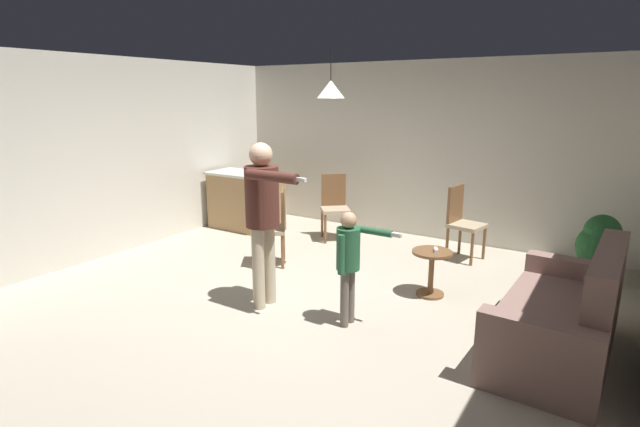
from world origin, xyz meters
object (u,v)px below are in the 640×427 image
at_px(side_table_by_couch, 431,268).
at_px(dining_chair_near_wall, 275,224).
at_px(kitchen_counter, 246,201).
at_px(spare_remote_on_table, 436,250).
at_px(dining_chair_by_counter, 335,204).
at_px(potted_plant_corner, 600,246).
at_px(person_child, 349,256).
at_px(dining_chair_centre_back, 462,220).
at_px(person_adult, 263,207).
at_px(couch_floral, 563,320).

xyz_separation_m(side_table_by_couch, dining_chair_near_wall, (-2.10, -0.11, 0.22)).
relative_size(kitchen_counter, spare_remote_on_table, 9.69).
height_order(side_table_by_couch, dining_chair_by_counter, dining_chair_by_counter).
distance_m(dining_chair_by_counter, potted_plant_corner, 3.60).
bearing_deg(potted_plant_corner, person_child, -127.53).
bearing_deg(dining_chair_near_wall, dining_chair_centre_back, -86.66).
xyz_separation_m(dining_chair_by_counter, dining_chair_near_wall, (-0.04, -1.46, 0.00)).
relative_size(side_table_by_couch, dining_chair_near_wall, 0.52).
xyz_separation_m(side_table_by_couch, dining_chair_centre_back, (-0.11, 1.45, 0.22)).
height_order(person_adult, potted_plant_corner, person_adult).
xyz_separation_m(person_adult, spare_remote_on_table, (1.42, 1.20, -0.54)).
xyz_separation_m(couch_floral, dining_chair_near_wall, (-3.49, 0.53, 0.21)).
bearing_deg(kitchen_counter, potted_plant_corner, 4.65).
distance_m(person_child, dining_chair_near_wall, 1.95).
bearing_deg(dining_chair_centre_back, spare_remote_on_table, 16.28).
height_order(person_adult, dining_chair_by_counter, person_adult).
height_order(side_table_by_couch, spare_remote_on_table, spare_remote_on_table).
relative_size(kitchen_counter, side_table_by_couch, 2.42).
xyz_separation_m(kitchen_counter, potted_plant_corner, (5.12, 0.42, -0.02)).
relative_size(side_table_by_couch, person_adult, 0.30).
bearing_deg(dining_chair_near_wall, dining_chair_by_counter, -36.45).
relative_size(dining_chair_by_counter, dining_chair_near_wall, 1.00).
bearing_deg(dining_chair_centre_back, side_table_by_couch, 14.77).
xyz_separation_m(dining_chair_near_wall, dining_chair_centre_back, (1.99, 1.56, 0.00)).
height_order(side_table_by_couch, person_child, person_child).
bearing_deg(side_table_by_couch, person_child, -110.99).
bearing_deg(person_adult, dining_chair_centre_back, 154.62).
xyz_separation_m(side_table_by_couch, person_adult, (-1.39, -1.20, 0.75)).
bearing_deg(couch_floral, person_child, 106.49).
height_order(dining_chair_by_counter, dining_chair_centre_back, same).
bearing_deg(person_adult, side_table_by_couch, 131.22).
bearing_deg(person_adult, person_child, 95.39).
relative_size(person_adult, dining_chair_near_wall, 1.73).
xyz_separation_m(side_table_by_couch, spare_remote_on_table, (0.04, 0.00, 0.21)).
distance_m(kitchen_counter, person_adult, 3.18).
xyz_separation_m(side_table_by_couch, potted_plant_corner, (1.54, 1.45, 0.13)).
distance_m(kitchen_counter, spare_remote_on_table, 3.76).
xyz_separation_m(kitchen_counter, dining_chair_centre_back, (3.47, 0.42, 0.07)).
xyz_separation_m(person_child, dining_chair_near_wall, (-1.67, 1.00, -0.16)).
distance_m(kitchen_counter, side_table_by_couch, 3.73).
relative_size(couch_floral, person_child, 1.62).
height_order(person_adult, dining_chair_centre_back, person_adult).
distance_m(couch_floral, kitchen_counter, 5.25).
bearing_deg(dining_chair_near_wall, person_adult, 178.46).
height_order(dining_chair_near_wall, potted_plant_corner, dining_chair_near_wall).
distance_m(person_adult, dining_chair_near_wall, 1.40).
xyz_separation_m(couch_floral, potted_plant_corner, (0.14, 2.09, 0.13)).
height_order(couch_floral, dining_chair_by_counter, same).
bearing_deg(dining_chair_by_counter, couch_floral, 110.11).
bearing_deg(side_table_by_couch, dining_chair_by_counter, 146.79).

